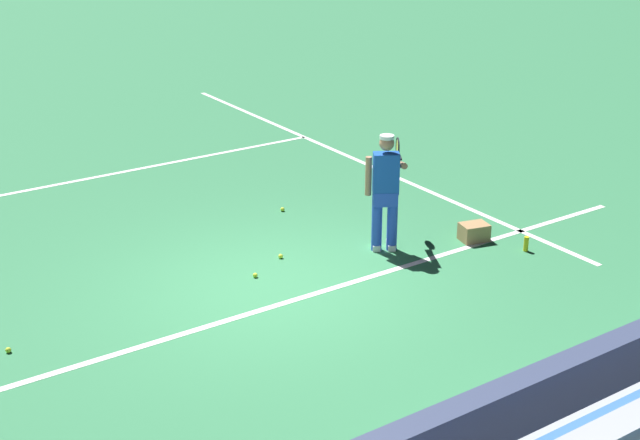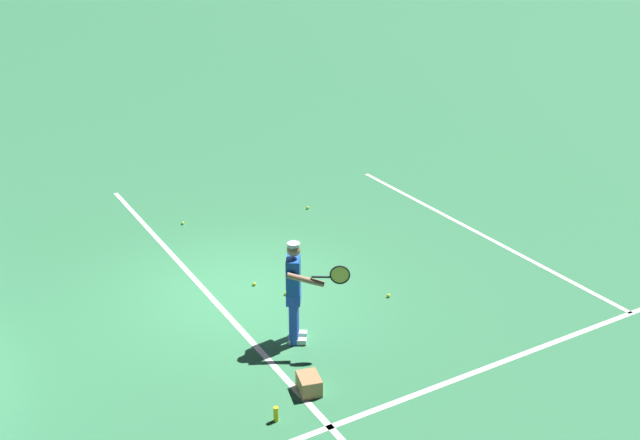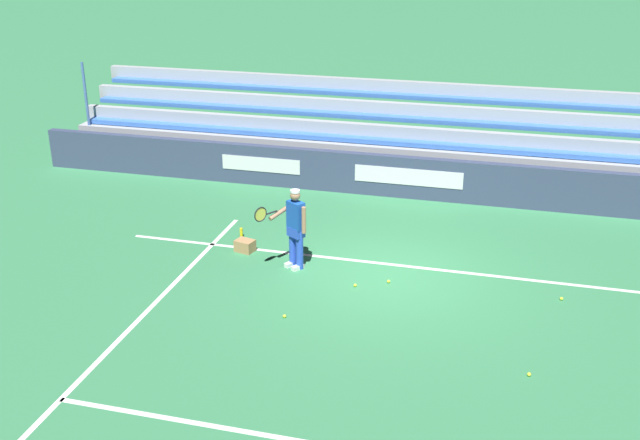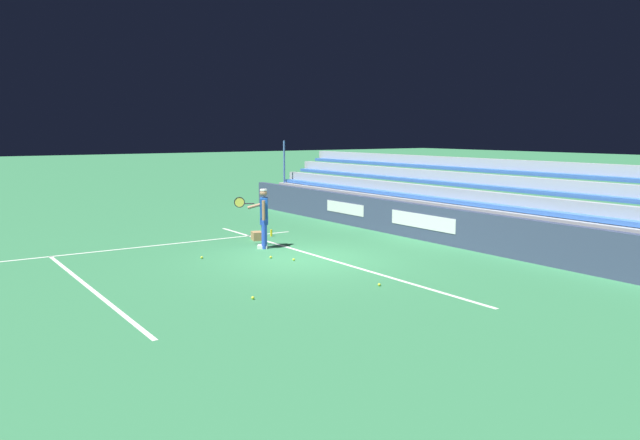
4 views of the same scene
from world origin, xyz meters
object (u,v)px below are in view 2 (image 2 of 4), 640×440
tennis_ball_far_left (183,223)px  tennis_ball_toward_net (389,296)px  tennis_ball_near_player (308,208)px  tennis_ball_by_box (254,284)px  tennis_player (295,291)px  tennis_ball_on_baseline (286,293)px  water_bottle (276,414)px  ball_box_cardboard (309,384)px

tennis_ball_far_left → tennis_ball_toward_net: 5.32m
tennis_ball_near_player → tennis_ball_by_box: bearing=-44.1°
tennis_player → tennis_ball_on_baseline: (-1.41, 0.56, -0.86)m
tennis_ball_far_left → tennis_ball_on_baseline: (3.94, 0.47, 0.00)m
tennis_ball_toward_net → water_bottle: (2.07, -3.30, 0.08)m
tennis_player → tennis_ball_toward_net: 2.31m
tennis_ball_on_baseline → ball_box_cardboard: bearing=-21.2°
tennis_player → tennis_ball_on_baseline: bearing=158.3°
tennis_ball_near_player → ball_box_cardboard: bearing=-29.1°
tennis_ball_near_player → water_bottle: (6.41, -4.09, 0.08)m
tennis_ball_by_box → tennis_ball_on_baseline: bearing=28.8°
tennis_player → tennis_ball_toward_net: (-0.42, 2.10, -0.86)m
tennis_ball_near_player → tennis_ball_on_baseline: size_ratio=1.00×
ball_box_cardboard → tennis_ball_by_box: (-3.32, 0.71, -0.10)m
tennis_ball_near_player → water_bottle: water_bottle is taller
tennis_ball_far_left → tennis_ball_near_player: 2.86m
tennis_ball_near_player → tennis_ball_on_baseline: 4.09m
tennis_ball_far_left → ball_box_cardboard: bearing=-5.0°
tennis_ball_on_baseline → tennis_ball_by_box: (-0.61, -0.34, 0.00)m
tennis_ball_by_box → tennis_ball_toward_net: bearing=49.5°
ball_box_cardboard → tennis_ball_near_player: ball_box_cardboard is taller
tennis_ball_far_left → tennis_ball_by_box: 3.33m
tennis_player → tennis_ball_far_left: (-5.35, 0.09, -0.86)m
ball_box_cardboard → tennis_ball_on_baseline: 2.90m
tennis_ball_far_left → tennis_ball_toward_net: same height
tennis_ball_far_left → tennis_ball_toward_net: (4.93, 2.01, 0.00)m
tennis_player → tennis_ball_toward_net: tennis_player is taller
tennis_player → tennis_ball_near_player: tennis_player is taller
tennis_player → tennis_ball_far_left: 5.42m
tennis_ball_by_box → tennis_ball_toward_net: (1.60, 1.88, 0.00)m
ball_box_cardboard → water_bottle: 0.79m
ball_box_cardboard → tennis_ball_toward_net: 3.11m
tennis_ball_on_baseline → water_bottle: water_bottle is taller
water_bottle → tennis_ball_on_baseline: bearing=150.1°
tennis_ball_near_player → tennis_ball_by_box: (2.75, -2.66, 0.00)m
tennis_player → water_bottle: (1.64, -1.20, -0.78)m
tennis_player → water_bottle: 2.18m
ball_box_cardboard → tennis_ball_on_baseline: size_ratio=6.06×
ball_box_cardboard → tennis_ball_toward_net: bearing=123.5°
tennis_player → tennis_ball_by_box: 2.21m
tennis_ball_on_baseline → water_bottle: 3.53m
tennis_ball_on_baseline → tennis_ball_by_box: size_ratio=1.00×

